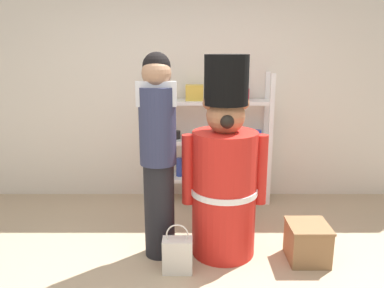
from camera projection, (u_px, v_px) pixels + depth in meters
The scene contains 6 objects.
back_wall at pixel (184, 89), 4.55m from camera, with size 6.40×0.12×2.60m, color silver.
merchandise_shelf at pixel (217, 136), 4.46m from camera, with size 1.23×0.35×1.51m.
teddy_bear_guard at pixel (225, 174), 3.28m from camera, with size 0.73×0.57×1.73m.
person_shopper at pixel (158, 150), 3.19m from camera, with size 0.32×0.31×1.75m.
shopping_bag at pixel (178, 255), 3.11m from camera, with size 0.24×0.14×0.42m.
display_crate at pixel (308, 242), 3.28m from camera, with size 0.34×0.36×0.33m.
Camera 1 is at (0.10, -2.37, 1.78)m, focal length 35.97 mm.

